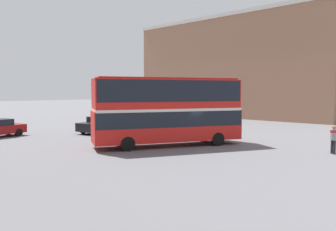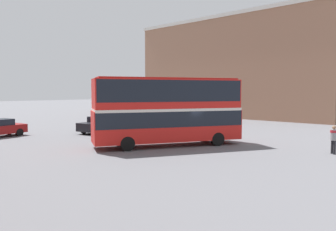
# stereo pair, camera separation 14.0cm
# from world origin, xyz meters

# --- Properties ---
(ground_plane) EXTENTS (240.00, 240.00, 0.00)m
(ground_plane) POSITION_xyz_m (0.00, 0.00, 0.00)
(ground_plane) COLOR slate
(building_row_right) EXTENTS (11.84, 31.97, 15.10)m
(building_row_right) POSITION_xyz_m (27.61, 12.25, 7.56)
(building_row_right) COLOR #9E7056
(building_row_right) RESTS_ON ground_plane
(double_decker_bus) EXTENTS (10.46, 7.28, 4.86)m
(double_decker_bus) POSITION_xyz_m (-1.69, 0.95, 2.77)
(double_decker_bus) COLOR red
(double_decker_bus) RESTS_ON ground_plane
(pedestrian_foreground) EXTENTS (0.62, 0.62, 1.79)m
(pedestrian_foreground) POSITION_xyz_m (3.01, -8.75, 1.09)
(pedestrian_foreground) COLOR #232328
(pedestrian_foreground) RESTS_ON ground_plane
(parked_car_kerb_near) EXTENTS (4.43, 2.13, 1.57)m
(parked_car_kerb_near) POSITION_xyz_m (9.25, 6.47, 0.79)
(parked_car_kerb_near) COLOR navy
(parked_car_kerb_near) RESTS_ON ground_plane
(parked_car_side_street) EXTENTS (4.57, 2.23, 1.55)m
(parked_car_side_street) POSITION_xyz_m (-0.45, 10.72, 0.79)
(parked_car_side_street) COLOR black
(parked_car_side_street) RESTS_ON ground_plane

